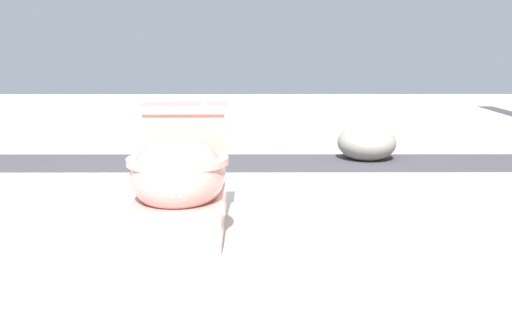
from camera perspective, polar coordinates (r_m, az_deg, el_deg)
name	(u,v)px	position (r m, az deg, el deg)	size (l,w,h in m)	color
ground_plane	(219,215)	(2.70, -3.59, -5.26)	(14.00, 14.00, 0.00)	beige
gravel_strip	(307,163)	(3.88, 4.85, -0.26)	(0.56, 8.00, 0.01)	#423F44
toilet	(181,180)	(2.41, -7.15, -1.88)	(0.64, 0.39, 0.52)	#E09E93
boulder_near	(367,143)	(4.02, 10.49, 1.64)	(0.39, 0.38, 0.24)	gray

